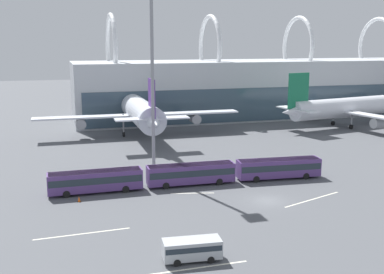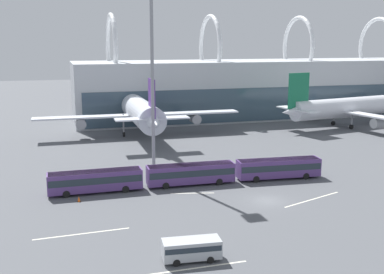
{
  "view_description": "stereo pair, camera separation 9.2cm",
  "coord_description": "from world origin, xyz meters",
  "px_view_note": "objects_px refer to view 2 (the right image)",
  "views": [
    {
      "loc": [
        -26.77,
        -55.73,
        20.77
      ],
      "look_at": [
        -3.1,
        25.14,
        4.0
      ],
      "focal_mm": 45.0,
      "sensor_mm": 36.0,
      "label": 1
    },
    {
      "loc": [
        -26.68,
        -55.76,
        20.77
      ],
      "look_at": [
        -3.1,
        25.14,
        4.0
      ],
      "focal_mm": 45.0,
      "sensor_mm": 36.0,
      "label": 2
    }
  ],
  "objects_px": {
    "floodlight_mast": "(152,46)",
    "traffic_cone_0": "(79,199)",
    "shuttle_bus_0": "(95,180)",
    "airliner_at_gate_far": "(138,110)",
    "shuttle_bus_1": "(191,173)",
    "service_van_foreground": "(191,248)",
    "shuttle_bus_2": "(279,167)",
    "airliner_parked_remote": "(345,107)"
  },
  "relations": [
    {
      "from": "floodlight_mast",
      "to": "traffic_cone_0",
      "type": "relative_size",
      "value": 41.65
    },
    {
      "from": "traffic_cone_0",
      "to": "shuttle_bus_0",
      "type": "bearing_deg",
      "value": 53.86
    },
    {
      "from": "airliner_at_gate_far",
      "to": "shuttle_bus_1",
      "type": "height_order",
      "value": "airliner_at_gate_far"
    },
    {
      "from": "shuttle_bus_0",
      "to": "service_van_foreground",
      "type": "height_order",
      "value": "shuttle_bus_0"
    },
    {
      "from": "shuttle_bus_0",
      "to": "shuttle_bus_2",
      "type": "xyz_separation_m",
      "value": [
        27.66,
        -0.84,
        0.0
      ]
    },
    {
      "from": "shuttle_bus_0",
      "to": "traffic_cone_0",
      "type": "bearing_deg",
      "value": -126.03
    },
    {
      "from": "service_van_foreground",
      "to": "airliner_parked_remote",
      "type": "bearing_deg",
      "value": 51.46
    },
    {
      "from": "shuttle_bus_1",
      "to": "shuttle_bus_2",
      "type": "xyz_separation_m",
      "value": [
        13.83,
        -0.73,
        0.0
      ]
    },
    {
      "from": "airliner_at_gate_far",
      "to": "service_van_foreground",
      "type": "bearing_deg",
      "value": 175.13
    },
    {
      "from": "floodlight_mast",
      "to": "traffic_cone_0",
      "type": "bearing_deg",
      "value": -137.52
    },
    {
      "from": "airliner_parked_remote",
      "to": "shuttle_bus_2",
      "type": "distance_m",
      "value": 51.93
    },
    {
      "from": "traffic_cone_0",
      "to": "shuttle_bus_1",
      "type": "bearing_deg",
      "value": 11.4
    },
    {
      "from": "shuttle_bus_2",
      "to": "traffic_cone_0",
      "type": "height_order",
      "value": "shuttle_bus_2"
    },
    {
      "from": "floodlight_mast",
      "to": "shuttle_bus_2",
      "type": "bearing_deg",
      "value": -26.56
    },
    {
      "from": "shuttle_bus_0",
      "to": "traffic_cone_0",
      "type": "xyz_separation_m",
      "value": [
        -2.49,
        -3.41,
        -1.45
      ]
    },
    {
      "from": "airliner_at_gate_far",
      "to": "traffic_cone_0",
      "type": "distance_m",
      "value": 46.45
    },
    {
      "from": "shuttle_bus_2",
      "to": "floodlight_mast",
      "type": "relative_size",
      "value": 0.41
    },
    {
      "from": "airliner_parked_remote",
      "to": "service_van_foreground",
      "type": "height_order",
      "value": "airliner_parked_remote"
    },
    {
      "from": "airliner_parked_remote",
      "to": "shuttle_bus_0",
      "type": "xyz_separation_m",
      "value": [
        -63.87,
        -36.26,
        -3.03
      ]
    },
    {
      "from": "shuttle_bus_0",
      "to": "floodlight_mast",
      "type": "bearing_deg",
      "value": 38.86
    },
    {
      "from": "shuttle_bus_0",
      "to": "service_van_foreground",
      "type": "distance_m",
      "value": 25.14
    },
    {
      "from": "shuttle_bus_0",
      "to": "airliner_at_gate_far",
      "type": "bearing_deg",
      "value": 71.81
    },
    {
      "from": "service_van_foreground",
      "to": "shuttle_bus_1",
      "type": "bearing_deg",
      "value": 78.81
    },
    {
      "from": "floodlight_mast",
      "to": "airliner_at_gate_far",
      "type": "bearing_deg",
      "value": 84.19
    },
    {
      "from": "service_van_foreground",
      "to": "traffic_cone_0",
      "type": "bearing_deg",
      "value": 119.27
    },
    {
      "from": "shuttle_bus_2",
      "to": "floodlight_mast",
      "type": "bearing_deg",
      "value": 157.83
    },
    {
      "from": "traffic_cone_0",
      "to": "airliner_parked_remote",
      "type": "bearing_deg",
      "value": 30.87
    },
    {
      "from": "traffic_cone_0",
      "to": "service_van_foreground",
      "type": "bearing_deg",
      "value": -65.49
    },
    {
      "from": "shuttle_bus_0",
      "to": "service_van_foreground",
      "type": "relative_size",
      "value": 2.24
    },
    {
      "from": "shuttle_bus_2",
      "to": "service_van_foreground",
      "type": "bearing_deg",
      "value": -127.23
    },
    {
      "from": "shuttle_bus_2",
      "to": "shuttle_bus_1",
      "type": "bearing_deg",
      "value": -178.62
    },
    {
      "from": "shuttle_bus_1",
      "to": "service_van_foreground",
      "type": "distance_m",
      "value": 25.0
    },
    {
      "from": "shuttle_bus_0",
      "to": "shuttle_bus_1",
      "type": "bearing_deg",
      "value": -0.37
    },
    {
      "from": "airliner_at_gate_far",
      "to": "airliner_parked_remote",
      "type": "distance_m",
      "value": 50.79
    },
    {
      "from": "shuttle_bus_1",
      "to": "traffic_cone_0",
      "type": "distance_m",
      "value": 16.71
    },
    {
      "from": "shuttle_bus_0",
      "to": "traffic_cone_0",
      "type": "height_order",
      "value": "shuttle_bus_0"
    },
    {
      "from": "shuttle_bus_1",
      "to": "traffic_cone_0",
      "type": "bearing_deg",
      "value": -166.95
    },
    {
      "from": "airliner_at_gate_far",
      "to": "service_van_foreground",
      "type": "distance_m",
      "value": 64.59
    },
    {
      "from": "shuttle_bus_2",
      "to": "traffic_cone_0",
      "type": "bearing_deg",
      "value": -170.75
    },
    {
      "from": "airliner_parked_remote",
      "to": "shuttle_bus_1",
      "type": "distance_m",
      "value": 61.94
    },
    {
      "from": "shuttle_bus_0",
      "to": "airliner_parked_remote",
      "type": "bearing_deg",
      "value": 29.69
    },
    {
      "from": "shuttle_bus_0",
      "to": "shuttle_bus_2",
      "type": "bearing_deg",
      "value": -1.64
    }
  ]
}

